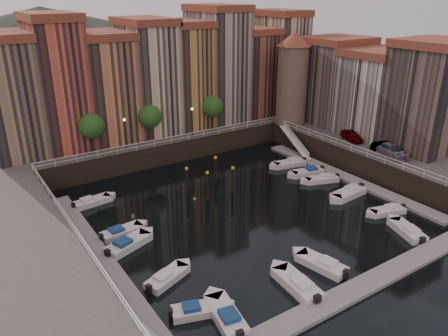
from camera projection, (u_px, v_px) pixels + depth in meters
ground at (239, 208)px, 48.47m from camera, size 200.00×200.00×0.00m
quay_far at (143, 135)px, 67.97m from camera, size 80.00×20.00×3.00m
quay_right at (412, 153)px, 60.64m from camera, size 20.00×36.00×3.00m
dock_left at (99, 256)px, 39.36m from camera, size 2.00×28.00×0.35m
dock_right at (347, 178)px, 55.90m from camera, size 2.00×28.00×0.35m
dock_near at (360, 287)px, 35.27m from camera, size 30.00×2.00×0.35m
mountains at (33, 42)px, 131.28m from camera, size 145.00×100.00×18.00m
far_terrace at (166, 74)px, 64.15m from camera, size 48.70×10.30×17.50m
right_terrace at (378, 89)px, 61.30m from camera, size 9.30×24.30×14.00m
corner_tower at (292, 77)px, 66.01m from camera, size 5.20×5.20×13.80m
promenade_trees at (154, 116)px, 59.35m from camera, size 21.20×3.20×5.20m
street_lamps at (160, 122)px, 59.00m from camera, size 10.36×0.36×4.18m
railings at (215, 163)px, 50.80m from camera, size 36.08×34.04×0.52m
gangway at (295, 141)px, 64.19m from camera, size 2.78×8.32×3.73m
mooring_pilings at (211, 180)px, 51.59m from camera, size 5.03×4.32×3.78m
boat_left_0 at (197, 310)px, 32.52m from camera, size 4.38×2.77×0.98m
boat_left_1 at (167, 278)px, 36.19m from camera, size 4.44×2.96×1.00m
boat_left_2 at (127, 244)px, 40.87m from camera, size 5.03×3.25×1.13m
boat_left_3 at (121, 232)px, 43.02m from camera, size 4.47×1.99×1.01m
boat_left_4 at (91, 202)px, 49.15m from camera, size 4.50×2.06×1.01m
boat_right_0 at (388, 211)px, 47.19m from camera, size 4.27×2.52×0.96m
boat_right_1 at (349, 193)px, 51.16m from camera, size 5.13×2.25×1.16m
boat_right_2 at (322, 179)px, 55.05m from camera, size 4.51×2.90×1.02m
boat_right_3 at (308, 172)px, 57.10m from camera, size 4.74×2.49×1.06m
boat_right_4 at (290, 163)px, 59.97m from camera, size 4.89×2.60×1.09m
boat_near_0 at (226, 316)px, 31.86m from camera, size 2.58×5.05×1.13m
boat_near_1 at (298, 285)px, 35.25m from camera, size 2.24×5.19×1.18m
boat_near_2 at (323, 264)px, 37.88m from camera, size 2.60×4.92×1.10m
boat_near_3 at (408, 231)px, 43.17m from camera, size 3.04×4.76×1.07m
car_a at (352, 136)px, 60.34m from camera, size 2.95×4.45×1.41m
car_b at (387, 148)px, 55.75m from camera, size 2.63×4.34×1.35m
car_c at (392, 151)px, 54.78m from camera, size 2.94×5.25×1.44m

